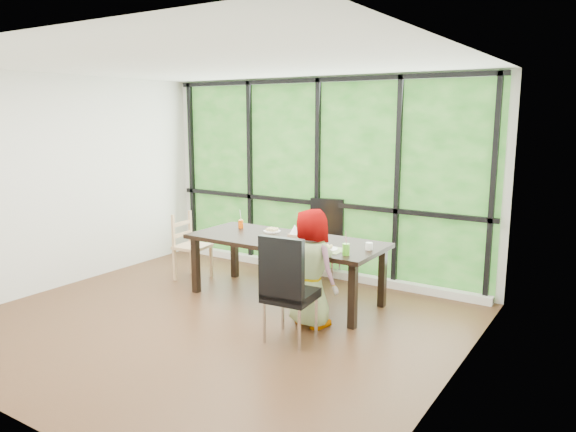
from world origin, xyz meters
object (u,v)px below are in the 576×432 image
object	(u,v)px
dining_table	(285,269)
plate_near	(327,249)
child_toddler	(310,249)
chair_interior_leather	(291,287)
chair_window_leather	(323,241)
chair_end_beech	(192,246)
child_older	(313,268)
white_mug	(369,246)
green_cup	(346,249)
tissue_box	(295,238)
plate_far	(272,231)
orange_cup	(241,224)

from	to	relation	value
dining_table	plate_near	xyz separation A→B (m)	(0.67, -0.20, 0.38)
child_toddler	chair_interior_leather	bearing A→B (deg)	-53.76
chair_window_leather	child_toddler	size ratio (longest dim) A/B	1.08
plate_near	chair_end_beech	bearing A→B (deg)	174.34
child_older	white_mug	xyz separation A→B (m)	(0.36, 0.59, 0.16)
chair_window_leather	green_cup	world-z (taller)	chair_window_leather
chair_interior_leather	white_mug	size ratio (longest dim) A/B	13.39
chair_end_beech	tissue_box	world-z (taller)	chair_end_beech
chair_end_beech	child_older	world-z (taller)	child_older
chair_interior_leather	plate_near	bearing A→B (deg)	-93.28
plate_near	child_older	bearing A→B (deg)	-85.42
dining_table	green_cup	xyz separation A→B (m)	(0.95, -0.30, 0.44)
chair_interior_leather	child_older	world-z (taller)	child_older
tissue_box	child_older	bearing A→B (deg)	-40.87
chair_window_leather	plate_near	world-z (taller)	chair_window_leather
white_mug	plate_far	bearing A→B (deg)	172.20
chair_window_leather	plate_far	world-z (taller)	chair_window_leather
orange_cup	dining_table	bearing A→B (deg)	-13.83
chair_interior_leather	dining_table	bearing A→B (deg)	-59.72
chair_interior_leather	plate_far	size ratio (longest dim) A/B	5.05
chair_interior_leather	green_cup	xyz separation A→B (m)	(0.25, 0.68, 0.27)
child_older	green_cup	world-z (taller)	child_older
child_older	green_cup	size ratio (longest dim) A/B	10.23
child_older	plate_near	distance (m)	0.37
tissue_box	plate_far	bearing A→B (deg)	147.54
chair_interior_leather	chair_window_leather	bearing A→B (deg)	-74.85
chair_window_leather	orange_cup	size ratio (longest dim) A/B	10.26
chair_end_beech	tissue_box	distance (m)	1.75
chair_window_leather	white_mug	world-z (taller)	chair_window_leather
plate_near	orange_cup	distance (m)	1.55
chair_end_beech	green_cup	size ratio (longest dim) A/B	7.34
child_toddler	plate_far	size ratio (longest dim) A/B	4.69
chair_interior_leather	orange_cup	xyz separation A→B (m)	(-1.52, 1.18, 0.26)
child_older	orange_cup	size ratio (longest dim) A/B	11.92
chair_interior_leather	child_toddler	xyz separation A→B (m)	(-0.70, 1.57, -0.04)
orange_cup	tissue_box	xyz separation A→B (m)	(1.03, -0.33, 0.00)
tissue_box	dining_table	bearing A→B (deg)	149.31
dining_table	orange_cup	size ratio (longest dim) A/B	22.49
child_older	orange_cup	distance (m)	1.71
green_cup	plate_near	bearing A→B (deg)	161.31
dining_table	chair_interior_leather	size ratio (longest dim) A/B	2.19
chair_end_beech	white_mug	size ratio (longest dim) A/B	11.16
chair_window_leather	chair_end_beech	world-z (taller)	chair_window_leather
plate_far	green_cup	size ratio (longest dim) A/B	1.74
child_older	chair_interior_leather	bearing A→B (deg)	104.27
white_mug	tissue_box	size ratio (longest dim) A/B	0.64
chair_interior_leather	tissue_box	distance (m)	1.02
chair_end_beech	white_mug	distance (m)	2.59
child_toddler	plate_near	world-z (taller)	child_toddler
dining_table	child_older	bearing A→B (deg)	-38.10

